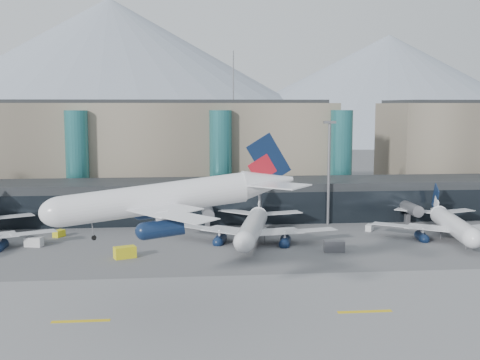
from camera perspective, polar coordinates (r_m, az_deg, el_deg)
name	(u,v)px	position (r m, az deg, el deg)	size (l,w,h in m)	color
ground	(219,285)	(100.74, -1.97, -9.91)	(900.00, 900.00, 0.00)	#515154
runway_strip	(226,316)	(86.54, -1.34, -12.80)	(400.00, 40.00, 0.04)	slate
runway_markings	(226,316)	(86.53, -1.34, -12.78)	(128.00, 1.00, 0.02)	gold
concourse	(205,200)	(155.91, -3.29, -1.92)	(170.00, 27.00, 10.00)	black
terminal_main	(119,151)	(187.64, -11.36, 2.71)	(130.00, 30.00, 31.00)	gray
teal_towers	(150,160)	(171.09, -8.55, 1.87)	(116.40, 19.40, 46.00)	#286D70
mountain_ridge	(210,84)	(476.90, -2.91, 9.10)	(910.00, 400.00, 110.00)	gray
lightmast_mid	(329,167)	(149.28, 8.42, 1.26)	(3.00, 1.20, 25.60)	slate
hero_jet	(181,188)	(85.11, -5.63, -0.79)	(37.08, 37.37, 12.10)	silver
jet_parked_mid	(254,219)	(131.93, 1.34, -3.74)	(36.89, 37.92, 12.19)	silver
jet_parked_right	(450,217)	(143.13, 19.25, -3.35)	(35.96, 36.25, 11.73)	silver
veh_a	(34,242)	(133.79, -18.96, -5.56)	(3.54, 1.99, 1.99)	silver
veh_b	(59,233)	(141.69, -16.79, -4.88)	(2.62, 1.61, 1.51)	gold
veh_c	(334,246)	(123.59, 8.92, -6.22)	(4.08, 2.15, 2.27)	#48484C
veh_d	(369,228)	(145.37, 12.18, -4.44)	(2.55, 1.37, 1.46)	silver
veh_g	(262,230)	(139.15, 2.06, -4.78)	(2.64, 1.54, 1.54)	silver
veh_h	(125,252)	(119.33, -10.86, -6.75)	(4.09, 2.16, 2.26)	gold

